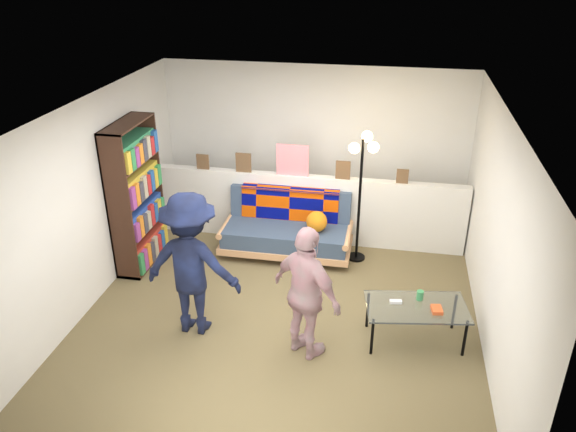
% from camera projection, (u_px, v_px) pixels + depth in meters
% --- Properties ---
extents(ground, '(5.00, 5.00, 0.00)m').
position_uv_depth(ground, '(282.00, 310.00, 6.64)').
color(ground, brown).
rests_on(ground, ground).
extents(room_shell, '(4.60, 5.05, 2.45)m').
position_uv_depth(room_shell, '(289.00, 164.00, 6.33)').
color(room_shell, silver).
rests_on(room_shell, ground).
extents(half_wall_ledge, '(4.45, 0.15, 1.00)m').
position_uv_depth(half_wall_ledge, '(306.00, 208.00, 8.01)').
color(half_wall_ledge, silver).
rests_on(half_wall_ledge, ground).
extents(ledge_decor, '(2.97, 0.02, 0.45)m').
position_uv_depth(ledge_decor, '(291.00, 163.00, 7.74)').
color(ledge_decor, brown).
rests_on(ledge_decor, half_wall_ledge).
extents(futon_sofa, '(1.79, 0.88, 0.77)m').
position_uv_depth(futon_sofa, '(288.00, 228.00, 7.76)').
color(futon_sofa, tan).
rests_on(futon_sofa, ground).
extents(bookshelf, '(0.32, 0.97, 1.95)m').
position_uv_depth(bookshelf, '(136.00, 200.00, 7.28)').
color(bookshelf, black).
rests_on(bookshelf, ground).
extents(coffee_table, '(1.15, 0.75, 0.56)m').
position_uv_depth(coffee_table, '(417.00, 308.00, 5.96)').
color(coffee_table, black).
rests_on(coffee_table, ground).
extents(floor_lamp, '(0.38, 0.33, 1.79)m').
position_uv_depth(floor_lamp, '(362.00, 172.00, 7.21)').
color(floor_lamp, black).
rests_on(floor_lamp, ground).
extents(person_left, '(1.09, 0.65, 1.64)m').
position_uv_depth(person_left, '(191.00, 264.00, 6.00)').
color(person_left, black).
rests_on(person_left, ground).
extents(person_right, '(0.92, 0.79, 1.48)m').
position_uv_depth(person_right, '(307.00, 294.00, 5.64)').
color(person_right, pink).
rests_on(person_right, ground).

